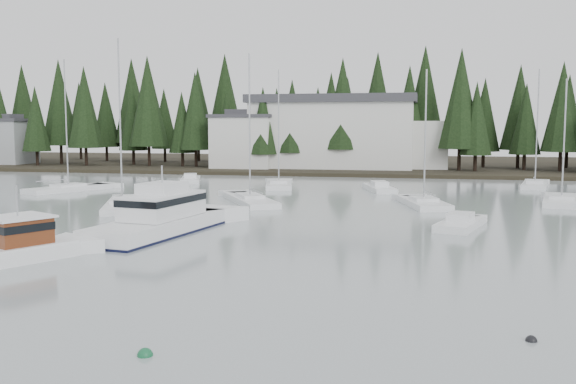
% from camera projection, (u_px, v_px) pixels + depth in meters
% --- Properties ---
extents(far_shore_land, '(240.00, 54.00, 1.00)m').
position_uv_depth(far_shore_land, '(373.00, 165.00, 111.02)').
color(far_shore_land, black).
rests_on(far_shore_land, ground).
extents(conifer_treeline, '(200.00, 22.00, 20.00)m').
position_uv_depth(conifer_treeline, '(367.00, 169.00, 100.31)').
color(conifer_treeline, black).
rests_on(conifer_treeline, ground).
extents(house_west, '(9.54, 7.42, 8.75)m').
position_uv_depth(house_west, '(244.00, 140.00, 96.73)').
color(house_west, silver).
rests_on(house_west, ground).
extents(house_far_west, '(8.48, 7.42, 8.25)m').
position_uv_depth(house_far_west, '(6.00, 140.00, 107.36)').
color(house_far_west, '#999EA0').
rests_on(house_far_west, ground).
extents(harbor_inn, '(29.50, 11.50, 10.90)m').
position_uv_depth(harbor_inn, '(346.00, 133.00, 96.77)').
color(harbor_inn, silver).
rests_on(harbor_inn, ground).
extents(cabin_cruiser_center, '(5.46, 12.05, 4.99)m').
position_uv_depth(cabin_cruiser_center, '(160.00, 222.00, 40.47)').
color(cabin_cruiser_center, white).
rests_on(cabin_cruiser_center, ground).
extents(sailboat_0, '(4.83, 8.49, 12.06)m').
position_uv_depth(sailboat_0, '(424.00, 205.00, 54.66)').
color(sailboat_0, white).
rests_on(sailboat_0, ground).
extents(sailboat_2, '(6.42, 9.62, 14.16)m').
position_uv_depth(sailboat_2, '(69.00, 190.00, 67.14)').
color(sailboat_2, white).
rests_on(sailboat_2, ground).
extents(sailboat_3, '(4.62, 9.27, 13.50)m').
position_uv_depth(sailboat_3, '(279.00, 186.00, 71.74)').
color(sailboat_3, white).
rests_on(sailboat_3, ground).
extents(sailboat_4, '(7.54, 10.52, 13.63)m').
position_uv_depth(sailboat_4, '(250.00, 202.00, 57.00)').
color(sailboat_4, white).
rests_on(sailboat_4, ground).
extents(sailboat_5, '(4.14, 8.46, 13.59)m').
position_uv_depth(sailboat_5, '(535.00, 186.00, 71.65)').
color(sailboat_5, white).
rests_on(sailboat_5, ground).
extents(sailboat_6, '(6.13, 10.34, 14.42)m').
position_uv_depth(sailboat_6, '(122.00, 207.00, 53.23)').
color(sailboat_6, white).
rests_on(sailboat_6, ground).
extents(sailboat_10, '(4.47, 8.55, 11.41)m').
position_uv_depth(sailboat_10, '(561.00, 203.00, 56.19)').
color(sailboat_10, white).
rests_on(sailboat_10, ground).
extents(runabout_1, '(3.82, 6.42, 1.42)m').
position_uv_depth(runabout_1, '(460.00, 226.00, 42.98)').
color(runabout_1, white).
rests_on(runabout_1, ground).
extents(runabout_3, '(3.97, 6.44, 1.42)m').
position_uv_depth(runabout_3, '(191.00, 181.00, 78.10)').
color(runabout_3, white).
rests_on(runabout_3, ground).
extents(runabout_4, '(4.08, 7.18, 1.42)m').
position_uv_depth(runabout_4, '(380.00, 190.00, 67.31)').
color(runabout_4, white).
rests_on(runabout_4, ground).
extents(mooring_buoy_green, '(0.47, 0.47, 0.47)m').
position_uv_depth(mooring_buoy_green, '(145.00, 356.00, 19.06)').
color(mooring_buoy_green, '#145933').
rests_on(mooring_buoy_green, ground).
extents(mooring_buoy_dark, '(0.38, 0.38, 0.38)m').
position_uv_depth(mooring_buoy_dark, '(531.00, 341.00, 20.35)').
color(mooring_buoy_dark, black).
rests_on(mooring_buoy_dark, ground).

